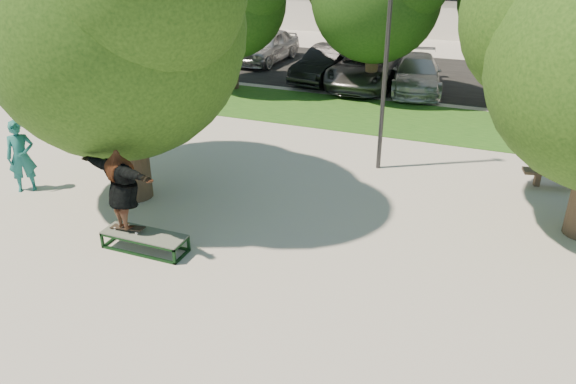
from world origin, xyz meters
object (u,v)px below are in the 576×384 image
at_px(grind_box, 145,241).
at_px(car_silver_a, 267,46).
at_px(car_grey, 366,67).
at_px(car_silver_b, 416,73).
at_px(bystander, 21,156).
at_px(car_dark, 328,64).
at_px(tree_left, 112,12).
at_px(lamppost, 387,54).

height_order(grind_box, car_silver_a, car_silver_a).
distance_m(grind_box, car_grey, 14.61).
height_order(grind_box, car_silver_b, car_silver_b).
distance_m(car_silver_a, car_silver_b, 8.08).
distance_m(bystander, car_silver_a, 15.72).
bearing_deg(car_dark, car_silver_a, 158.81).
xyz_separation_m(tree_left, car_silver_b, (4.79, 12.41, -3.74)).
relative_size(car_grey, car_silver_b, 1.15).
relative_size(car_silver_a, car_grey, 0.84).
distance_m(bystander, car_grey, 14.28).
distance_m(lamppost, car_grey, 9.20).
bearing_deg(tree_left, car_silver_a, 100.98).
bearing_deg(bystander, car_silver_a, 49.40).
bearing_deg(car_grey, bystander, -112.93).
xyz_separation_m(grind_box, car_dark, (-0.79, 14.73, 0.54)).
bearing_deg(tree_left, car_dark, 85.44).
bearing_deg(lamppost, car_silver_a, 126.64).
relative_size(lamppost, car_silver_a, 1.34).
bearing_deg(car_silver_a, car_silver_b, -14.93).
bearing_deg(car_silver_a, bystander, -86.21).
bearing_deg(grind_box, car_silver_b, 78.36).
bearing_deg(car_silver_b, car_grey, 169.12).
height_order(tree_left, car_grey, tree_left).
bearing_deg(bystander, car_dark, 33.23).
xyz_separation_m(tree_left, grind_box, (1.79, -2.16, -4.23)).
bearing_deg(lamppost, car_dark, 116.35).
bearing_deg(car_grey, lamppost, -73.75).
bearing_deg(car_silver_a, car_dark, -27.89).
height_order(car_dark, car_silver_b, car_dark).
relative_size(grind_box, car_dark, 0.41).
xyz_separation_m(bystander, car_grey, (5.42, 13.21, -0.16)).
bearing_deg(car_silver_a, grind_box, -71.54).
bearing_deg(car_dark, grind_box, -77.10).
xyz_separation_m(bystander, car_silver_b, (7.50, 13.21, -0.23)).
bearing_deg(bystander, car_silver_b, 19.15).
bearing_deg(car_silver_a, lamppost, -50.24).
xyz_separation_m(car_silver_a, car_dark, (3.89, -2.34, -0.05)).
height_order(bystander, car_silver_a, bystander).
height_order(tree_left, car_dark, tree_left).
distance_m(tree_left, bystander, 4.50).
xyz_separation_m(grind_box, bystander, (-4.50, 1.36, 0.73)).
bearing_deg(car_dark, car_grey, 4.39).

